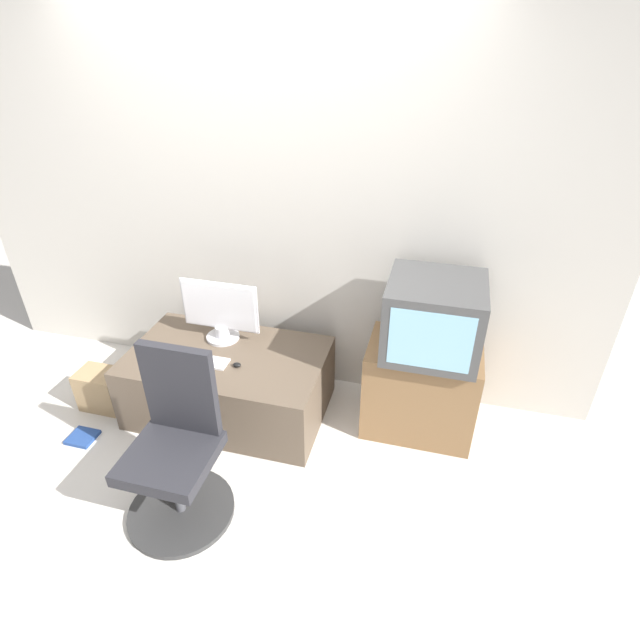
{
  "coord_description": "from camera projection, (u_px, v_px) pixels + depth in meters",
  "views": [
    {
      "loc": [
        1.11,
        -1.57,
        2.32
      ],
      "look_at": [
        0.44,
        0.98,
        0.7
      ],
      "focal_mm": 28.0,
      "sensor_mm": 36.0,
      "label": 1
    }
  ],
  "objects": [
    {
      "name": "ground_plane",
      "position": [
        197.0,
        508.0,
        2.74
      ],
      "size": [
        12.0,
        12.0,
        0.0
      ],
      "primitive_type": "plane",
      "color": "beige"
    },
    {
      "name": "wall_back",
      "position": [
        266.0,
        203.0,
        3.16
      ],
      "size": [
        4.4,
        0.05,
        2.6
      ],
      "color": "beige",
      "rests_on": "ground_plane"
    },
    {
      "name": "desk",
      "position": [
        229.0,
        382.0,
        3.32
      ],
      "size": [
        1.27,
        0.77,
        0.45
      ],
      "color": "brown",
      "rests_on": "ground_plane"
    },
    {
      "name": "side_stand",
      "position": [
        420.0,
        388.0,
        3.15
      ],
      "size": [
        0.68,
        0.46,
        0.61
      ],
      "color": "olive",
      "rests_on": "ground_plane"
    },
    {
      "name": "main_monitor",
      "position": [
        220.0,
        312.0,
        3.26
      ],
      "size": [
        0.53,
        0.22,
        0.42
      ],
      "color": "silver",
      "rests_on": "desk"
    },
    {
      "name": "keyboard",
      "position": [
        205.0,
        361.0,
        3.13
      ],
      "size": [
        0.3,
        0.12,
        0.01
      ],
      "color": "white",
      "rests_on": "desk"
    },
    {
      "name": "mouse",
      "position": [
        237.0,
        365.0,
        3.09
      ],
      "size": [
        0.05,
        0.04,
        0.03
      ],
      "color": "black",
      "rests_on": "desk"
    },
    {
      "name": "crt_tv",
      "position": [
        433.0,
        317.0,
        2.86
      ],
      "size": [
        0.54,
        0.52,
        0.45
      ],
      "color": "#474747",
      "rests_on": "side_stand"
    },
    {
      "name": "office_chair",
      "position": [
        177.0,
        455.0,
        2.57
      ],
      "size": [
        0.57,
        0.57,
        0.97
      ],
      "color": "#333333",
      "rests_on": "ground_plane"
    },
    {
      "name": "cardboard_box_lower",
      "position": [
        102.0,
        389.0,
        3.4
      ],
      "size": [
        0.29,
        0.21,
        0.28
      ],
      "color": "#A3845B",
      "rests_on": "ground_plane"
    },
    {
      "name": "book",
      "position": [
        82.0,
        437.0,
        3.19
      ],
      "size": [
        0.17,
        0.16,
        0.02
      ],
      "color": "navy",
      "rests_on": "ground_plane"
    }
  ]
}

